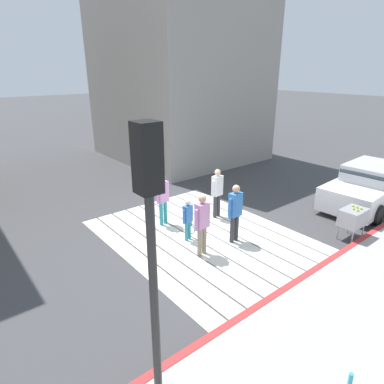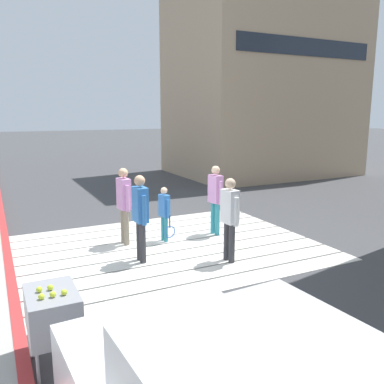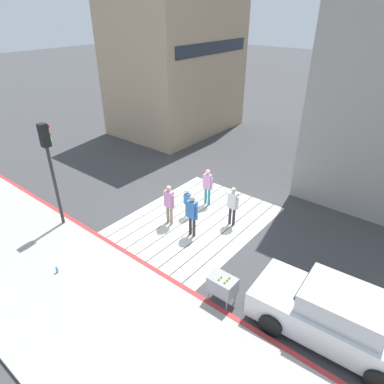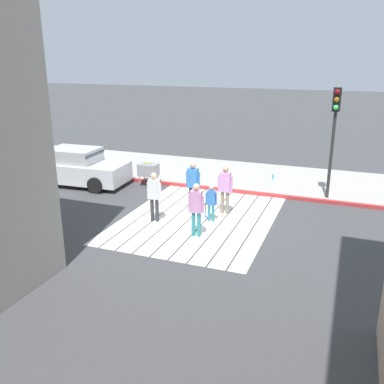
{
  "view_description": "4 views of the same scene",
  "coord_description": "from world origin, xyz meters",
  "px_view_note": "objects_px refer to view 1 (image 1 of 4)",
  "views": [
    {
      "loc": [
        -6.77,
        5.86,
        4.78
      ],
      "look_at": [
        0.51,
        -0.05,
        1.27
      ],
      "focal_mm": 31.02,
      "sensor_mm": 36.0,
      "label": 1
    },
    {
      "loc": [
        -3.38,
        -7.89,
        2.96
      ],
      "look_at": [
        0.75,
        0.41,
        1.12
      ],
      "focal_mm": 37.94,
      "sensor_mm": 36.0,
      "label": 2
    },
    {
      "loc": [
        -9.14,
        -7.26,
        7.9
      ],
      "look_at": [
        0.56,
        0.62,
        0.91
      ],
      "focal_mm": 31.75,
      "sensor_mm": 36.0,
      "label": 3
    },
    {
      "loc": [
        12.64,
        4.59,
        5.32
      ],
      "look_at": [
        -0.56,
        -0.45,
        0.74
      ],
      "focal_mm": 39.49,
      "sensor_mm": 36.0,
      "label": 4
    }
  ],
  "objects_px": {
    "traffic_light_corner": "(149,220)",
    "pedestrian_teen_behind": "(202,221)",
    "pedestrian_adult_trailing": "(217,190)",
    "pedestrian_child_with_racket": "(188,218)",
    "pedestrian_adult_side": "(235,209)",
    "water_bottle": "(351,379)",
    "pedestrian_adult_lead": "(163,196)",
    "tennis_ball_cart": "(353,217)",
    "car_parked_near_curb": "(368,187)"
  },
  "relations": [
    {
      "from": "pedestrian_adult_trailing",
      "to": "traffic_light_corner",
      "type": "bearing_deg",
      "value": 129.39
    },
    {
      "from": "traffic_light_corner",
      "to": "pedestrian_adult_lead",
      "type": "height_order",
      "value": "traffic_light_corner"
    },
    {
      "from": "tennis_ball_cart",
      "to": "water_bottle",
      "type": "bearing_deg",
      "value": 116.88
    },
    {
      "from": "tennis_ball_cart",
      "to": "pedestrian_adult_side",
      "type": "relative_size",
      "value": 0.58
    },
    {
      "from": "car_parked_near_curb",
      "to": "pedestrian_teen_behind",
      "type": "xyz_separation_m",
      "value": [
        1.19,
        6.97,
        0.28
      ]
    },
    {
      "from": "tennis_ball_cart",
      "to": "water_bottle",
      "type": "distance_m",
      "value": 5.48
    },
    {
      "from": "pedestrian_adult_lead",
      "to": "pedestrian_teen_behind",
      "type": "bearing_deg",
      "value": 173.51
    },
    {
      "from": "traffic_light_corner",
      "to": "pedestrian_child_with_racket",
      "type": "distance_m",
      "value": 5.56
    },
    {
      "from": "pedestrian_adult_side",
      "to": "water_bottle",
      "type": "bearing_deg",
      "value": 155.56
    },
    {
      "from": "car_parked_near_curb",
      "to": "traffic_light_corner",
      "type": "xyz_separation_m",
      "value": [
        -1.58,
        10.24,
        2.3
      ]
    },
    {
      "from": "traffic_light_corner",
      "to": "car_parked_near_curb",
      "type": "bearing_deg",
      "value": -81.22
    },
    {
      "from": "car_parked_near_curb",
      "to": "tennis_ball_cart",
      "type": "bearing_deg",
      "value": 106.97
    },
    {
      "from": "pedestrian_teen_behind",
      "to": "pedestrian_child_with_racket",
      "type": "relative_size",
      "value": 1.36
    },
    {
      "from": "water_bottle",
      "to": "pedestrian_adult_lead",
      "type": "distance_m",
      "value": 6.89
    },
    {
      "from": "traffic_light_corner",
      "to": "tennis_ball_cart",
      "type": "height_order",
      "value": "traffic_light_corner"
    },
    {
      "from": "car_parked_near_curb",
      "to": "pedestrian_adult_side",
      "type": "height_order",
      "value": "pedestrian_adult_side"
    },
    {
      "from": "pedestrian_adult_trailing",
      "to": "car_parked_near_curb",
      "type": "bearing_deg",
      "value": -118.68
    },
    {
      "from": "pedestrian_adult_lead",
      "to": "pedestrian_child_with_racket",
      "type": "distance_m",
      "value": 1.35
    },
    {
      "from": "pedestrian_adult_trailing",
      "to": "pedestrian_child_with_racket",
      "type": "xyz_separation_m",
      "value": [
        -0.65,
        1.76,
        -0.27
      ]
    },
    {
      "from": "tennis_ball_cart",
      "to": "pedestrian_adult_trailing",
      "type": "relative_size",
      "value": 0.6
    },
    {
      "from": "pedestrian_adult_lead",
      "to": "pedestrian_teen_behind",
      "type": "distance_m",
      "value": 2.21
    },
    {
      "from": "water_bottle",
      "to": "pedestrian_teen_behind",
      "type": "distance_m",
      "value": 4.71
    },
    {
      "from": "tennis_ball_cart",
      "to": "pedestrian_adult_side",
      "type": "distance_m",
      "value": 3.5
    },
    {
      "from": "water_bottle",
      "to": "pedestrian_adult_side",
      "type": "bearing_deg",
      "value": -24.44
    },
    {
      "from": "car_parked_near_curb",
      "to": "pedestrian_adult_lead",
      "type": "distance_m",
      "value": 7.53
    },
    {
      "from": "pedestrian_teen_behind",
      "to": "pedestrian_child_with_racket",
      "type": "xyz_separation_m",
      "value": [
        0.88,
        -0.22,
        -0.3
      ]
    },
    {
      "from": "traffic_light_corner",
      "to": "pedestrian_child_with_racket",
      "type": "bearing_deg",
      "value": -43.66
    },
    {
      "from": "pedestrian_adult_lead",
      "to": "pedestrian_child_with_racket",
      "type": "bearing_deg",
      "value": 178.73
    },
    {
      "from": "tennis_ball_cart",
      "to": "pedestrian_child_with_racket",
      "type": "xyz_separation_m",
      "value": [
        2.98,
        3.8,
        0.02
      ]
    },
    {
      "from": "tennis_ball_cart",
      "to": "pedestrian_adult_lead",
      "type": "bearing_deg",
      "value": 41.25
    },
    {
      "from": "pedestrian_adult_lead",
      "to": "pedestrian_teen_behind",
      "type": "relative_size",
      "value": 0.97
    },
    {
      "from": "pedestrian_adult_side",
      "to": "pedestrian_child_with_racket",
      "type": "distance_m",
      "value": 1.38
    },
    {
      "from": "traffic_light_corner",
      "to": "water_bottle",
      "type": "xyz_separation_m",
      "value": [
        -1.79,
        -2.41,
        -2.81
      ]
    },
    {
      "from": "traffic_light_corner",
      "to": "pedestrian_adult_lead",
      "type": "relative_size",
      "value": 2.5
    },
    {
      "from": "pedestrian_adult_lead",
      "to": "water_bottle",
      "type": "bearing_deg",
      "value": 170.75
    },
    {
      "from": "car_parked_near_curb",
      "to": "tennis_ball_cart",
      "type": "distance_m",
      "value": 3.09
    },
    {
      "from": "traffic_light_corner",
      "to": "pedestrian_teen_behind",
      "type": "relative_size",
      "value": 2.43
    },
    {
      "from": "water_bottle",
      "to": "tennis_ball_cart",
      "type": "bearing_deg",
      "value": -63.12
    },
    {
      "from": "water_bottle",
      "to": "traffic_light_corner",
      "type": "bearing_deg",
      "value": 53.47
    },
    {
      "from": "car_parked_near_curb",
      "to": "pedestrian_adult_trailing",
      "type": "bearing_deg",
      "value": 61.32
    },
    {
      "from": "pedestrian_adult_trailing",
      "to": "pedestrian_child_with_racket",
      "type": "relative_size",
      "value": 1.33
    },
    {
      "from": "traffic_light_corner",
      "to": "pedestrian_teen_behind",
      "type": "distance_m",
      "value": 4.74
    },
    {
      "from": "water_bottle",
      "to": "pedestrian_adult_side",
      "type": "xyz_separation_m",
      "value": [
        4.52,
        -2.06,
        0.79
      ]
    },
    {
      "from": "traffic_light_corner",
      "to": "pedestrian_adult_trailing",
      "type": "bearing_deg",
      "value": -50.61
    },
    {
      "from": "car_parked_near_curb",
      "to": "pedestrian_adult_trailing",
      "type": "height_order",
      "value": "pedestrian_adult_trailing"
    },
    {
      "from": "car_parked_near_curb",
      "to": "pedestrian_adult_lead",
      "type": "xyz_separation_m",
      "value": [
        3.39,
        6.72,
        0.25
      ]
    },
    {
      "from": "tennis_ball_cart",
      "to": "pedestrian_child_with_racket",
      "type": "distance_m",
      "value": 4.82
    },
    {
      "from": "traffic_light_corner",
      "to": "pedestrian_teen_behind",
      "type": "xyz_separation_m",
      "value": [
        2.77,
        -3.27,
        -2.02
      ]
    },
    {
      "from": "traffic_light_corner",
      "to": "tennis_ball_cart",
      "type": "distance_m",
      "value": 7.68
    },
    {
      "from": "pedestrian_adult_trailing",
      "to": "pedestrian_teen_behind",
      "type": "bearing_deg",
      "value": 127.77
    }
  ]
}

